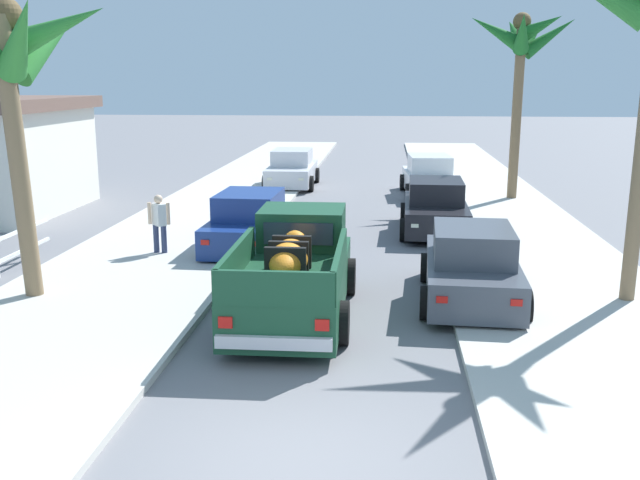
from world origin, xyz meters
name	(u,v)px	position (x,y,z in m)	size (l,w,h in m)	color
ground_plane	(291,461)	(0.00, 0.00, 0.00)	(160.00, 160.00, 0.00)	slate
sidewalk_left	(183,234)	(-4.66, 12.00, 0.06)	(4.68, 60.00, 0.12)	beige
sidewalk_right	(517,241)	(4.66, 12.00, 0.06)	(4.68, 60.00, 0.12)	beige
curb_left	(216,235)	(-3.72, 12.00, 0.05)	(0.16, 60.00, 0.10)	silver
curb_right	(482,241)	(3.72, 12.00, 0.05)	(0.16, 60.00, 0.10)	silver
pickup_truck	(295,272)	(-0.64, 5.47, 0.81)	(2.24, 5.22, 1.80)	#19472D
car_left_near	(435,208)	(2.52, 13.27, 0.71)	(2.11, 4.30, 1.54)	black
car_right_near	(429,177)	(2.73, 20.13, 0.71)	(2.21, 4.34, 1.54)	silver
car_left_mid	(292,170)	(-2.81, 21.94, 0.71)	(2.04, 4.27, 1.54)	silver
car_right_mid	(250,223)	(-2.45, 10.60, 0.71)	(2.12, 4.30, 1.54)	navy
car_left_far	(472,267)	(2.81, 6.56, 0.71)	(2.18, 4.33, 1.54)	#474C56
palm_tree_right_fore	(9,54)	(-5.99, 5.63, 4.85)	(4.17, 3.73, 5.94)	#846B4C
palm_tree_left_mid	(521,44)	(5.71, 19.02, 5.58)	(4.08, 3.71, 6.71)	brown
pedestrian	(159,222)	(-4.56, 9.58, 0.91)	(0.57, 0.43, 1.59)	navy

